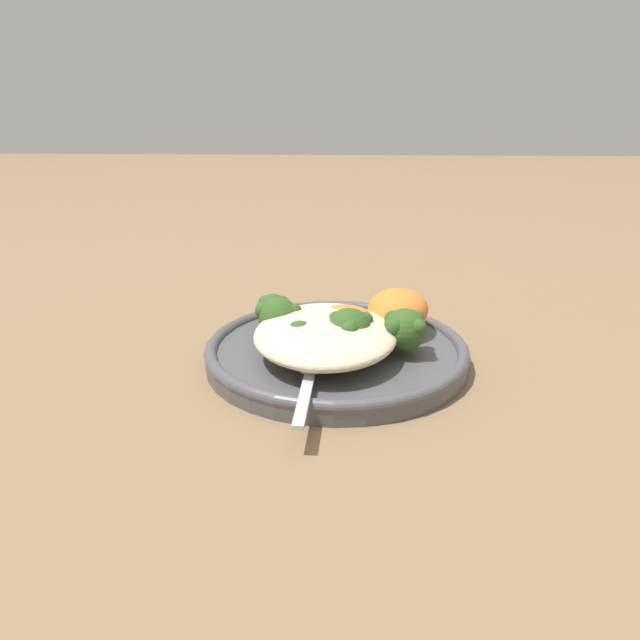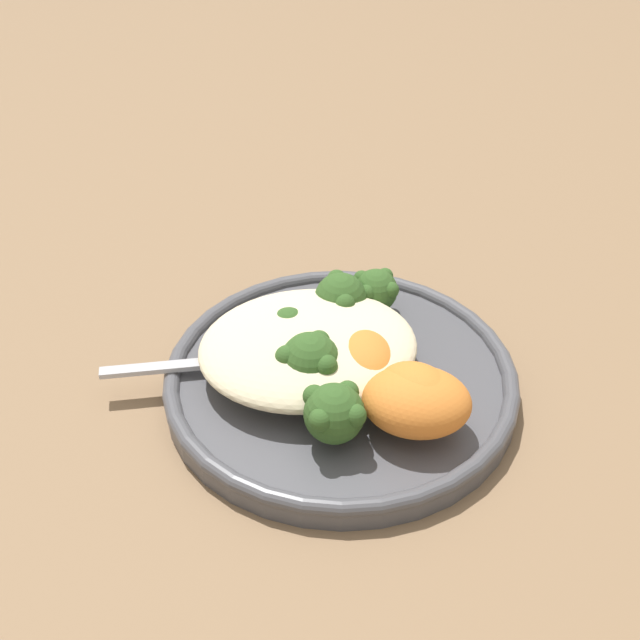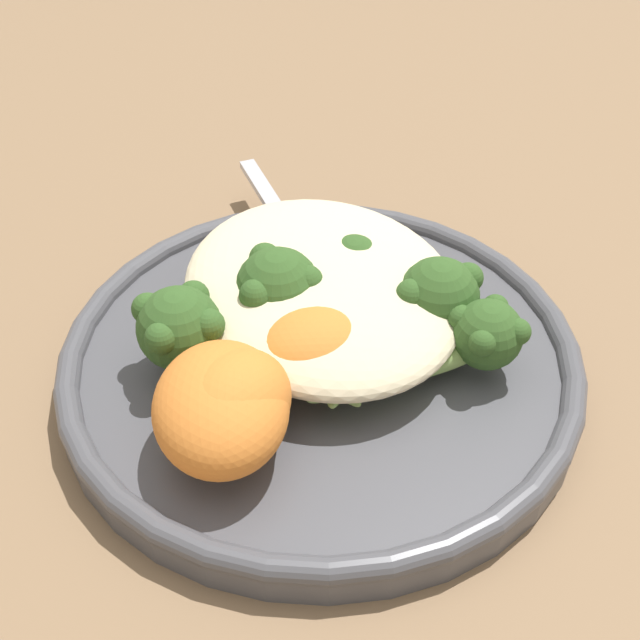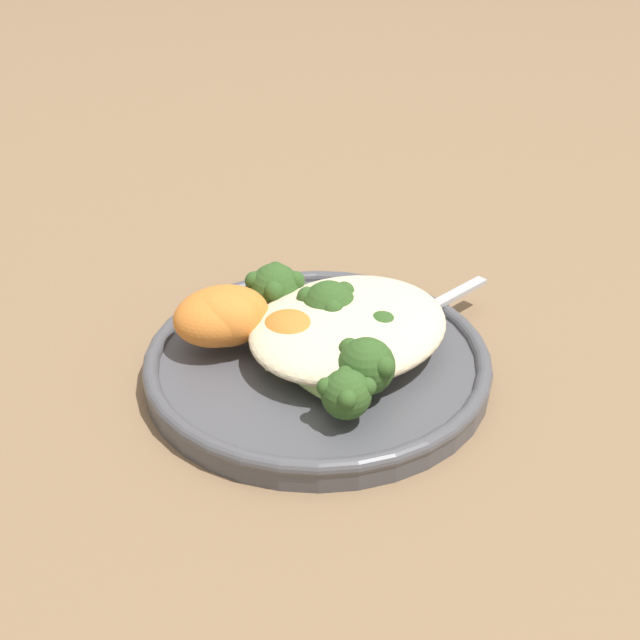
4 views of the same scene
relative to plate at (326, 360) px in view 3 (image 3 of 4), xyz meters
The scene contains 12 objects.
ground_plane 0.01m from the plate, 29.48° to the right, with size 4.00×4.00×0.00m, color #846647.
plate is the anchor object (origin of this frame).
quinoa_mound 0.03m from the plate, 161.57° to the left, with size 0.15×0.13×0.03m, color beige.
broccoli_stalk_0 0.07m from the plate, 52.02° to the left, with size 0.03×0.10×0.03m.
broccoli_stalk_1 0.05m from the plate, 69.83° to the left, with size 0.06×0.11×0.04m.
broccoli_stalk_2 0.04m from the plate, 130.25° to the left, with size 0.10×0.07×0.03m.
broccoli_stalk_3 0.04m from the plate, 144.32° to the right, with size 0.10×0.04×0.04m.
broccoli_stalk_4 0.06m from the plate, 99.87° to the right, with size 0.08×0.09×0.04m.
sweet_potato_chunk_0 0.08m from the plate, 57.64° to the right, with size 0.06×0.05×0.04m, color orange.
sweet_potato_chunk_1 0.08m from the plate, 60.19° to the right, with size 0.07×0.06×0.04m, color orange.
sweet_potato_chunk_2 0.03m from the plate, 40.47° to the right, with size 0.06×0.05×0.03m, color orange.
spoon 0.09m from the plate, 167.50° to the left, with size 0.12×0.03×0.01m.
Camera 3 is at (0.28, -0.13, 0.31)m, focal length 50.00 mm.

